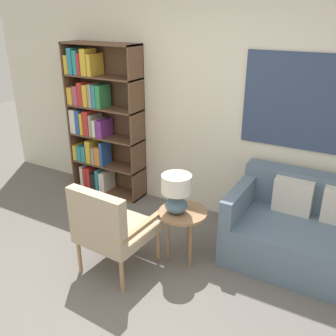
# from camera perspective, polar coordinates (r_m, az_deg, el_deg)

# --- Properties ---
(ground_plane) EXTENTS (14.00, 14.00, 0.00)m
(ground_plane) POSITION_cam_1_polar(r_m,az_deg,el_deg) (3.17, -9.72, -22.02)
(ground_plane) COLOR #66605B
(wall_back) EXTENTS (6.40, 0.08, 2.70)m
(wall_back) POSITION_cam_1_polar(r_m,az_deg,el_deg) (4.07, 7.99, 10.40)
(wall_back) COLOR silver
(wall_back) RESTS_ON ground_plane
(bookshelf) EXTENTS (0.99, 0.30, 1.88)m
(bookshelf) POSITION_cam_1_polar(r_m,az_deg,el_deg) (4.82, -10.76, 6.84)
(bookshelf) COLOR brown
(bookshelf) RESTS_ON ground_plane
(armchair) EXTENTS (0.61, 0.65, 0.86)m
(armchair) POSITION_cam_1_polar(r_m,az_deg,el_deg) (3.34, -8.93, -8.71)
(armchair) COLOR tan
(armchair) RESTS_ON ground_plane
(couch) EXTENTS (1.90, 0.89, 0.79)m
(couch) POSITION_cam_1_polar(r_m,az_deg,el_deg) (3.76, 24.26, -10.00)
(couch) COLOR slate
(couch) RESTS_ON ground_plane
(side_table) EXTENTS (0.45, 0.45, 0.52)m
(side_table) POSITION_cam_1_polar(r_m,az_deg,el_deg) (3.48, 2.26, -7.59)
(side_table) COLOR #99704C
(side_table) RESTS_ON ground_plane
(table_lamp) EXTENTS (0.27, 0.27, 0.37)m
(table_lamp) POSITION_cam_1_polar(r_m,az_deg,el_deg) (3.33, 1.30, -3.54)
(table_lamp) COLOR slate
(table_lamp) RESTS_ON side_table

